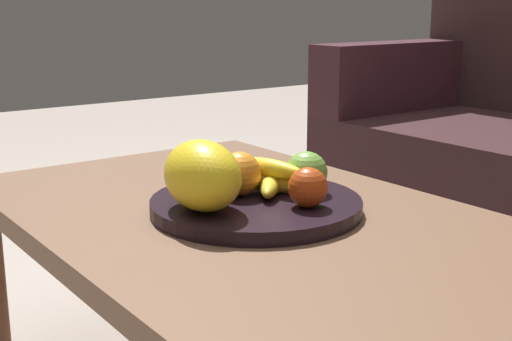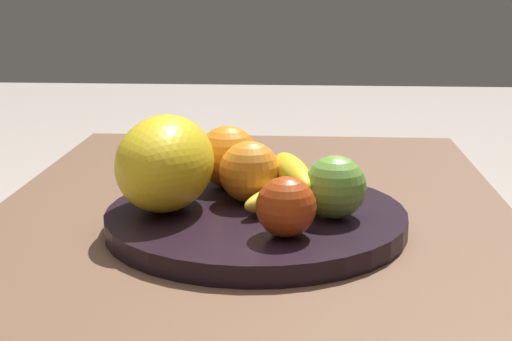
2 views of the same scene
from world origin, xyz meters
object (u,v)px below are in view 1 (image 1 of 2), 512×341
Objects in this scene: fruit_bowl at (256,205)px; orange_left at (202,167)px; apple_front at (308,187)px; apple_left at (307,172)px; orange_front at (238,174)px; banana_bunch at (272,178)px; melon_large_front at (202,175)px; coffee_table at (270,242)px.

orange_left reaches higher than fruit_bowl.
apple_left is (-0.07, 0.06, 0.00)m from apple_front.
banana_bunch is (0.02, 0.06, -0.01)m from orange_front.
melon_large_front is 2.19× the size of apple_left.
banana_bunch is at bearing 141.27° from coffee_table.
apple_front is at bearing -3.35° from banana_bunch.
banana_bunch is (-0.11, 0.01, -0.01)m from apple_front.
coffee_table is 16.24× the size of apple_left.
apple_front is (0.09, 0.04, 0.05)m from fruit_bowl.
banana_bunch is (-0.02, 0.16, -0.03)m from melon_large_front.
orange_front reaches higher than apple_left.
orange_front is at bearing -109.50° from banana_bunch.
melon_large_front reaches higher than apple_left.
fruit_bowl is 0.13m from orange_left.
orange_front is at bearing -157.62° from fruit_bowl.
coffee_table is at bearing -10.61° from fruit_bowl.
apple_front reaches higher than fruit_bowl.
melon_large_front is at bearing -121.04° from apple_front.
banana_bunch is at bearing 107.06° from fruit_bowl.
coffee_table is 0.14m from orange_front.
apple_left is at bearing 76.16° from fruit_bowl.
orange_left reaches higher than banana_bunch.
orange_front is at bearing -177.45° from coffee_table.
orange_left is at bearing -134.93° from banana_bunch.
banana_bunch is at bearing 45.07° from orange_left.
orange_left is (-0.11, 0.07, -0.02)m from melon_large_front.
apple_left is at bearing 47.70° from orange_left.
apple_front is (0.13, 0.05, -0.01)m from orange_front.
apple_left is 0.48× the size of banana_bunch.
fruit_bowl is at bearing 91.28° from melon_large_front.
apple_front is 0.11m from banana_bunch.
coffee_table is 7.86× the size of banana_bunch.
apple_left is (0.06, 0.11, -0.00)m from orange_front.
apple_front is at bearing -38.98° from apple_left.
fruit_bowl is 5.49× the size of apple_front.
orange_front is at bearing -157.28° from apple_front.
apple_left reaches higher than banana_bunch.
coffee_table is at bearing -126.90° from apple_front.
fruit_bowl is 2.39× the size of banana_bunch.
orange_front is 0.08m from orange_left.
melon_large_front is 0.13m from orange_left.
orange_front reaches higher than apple_front.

